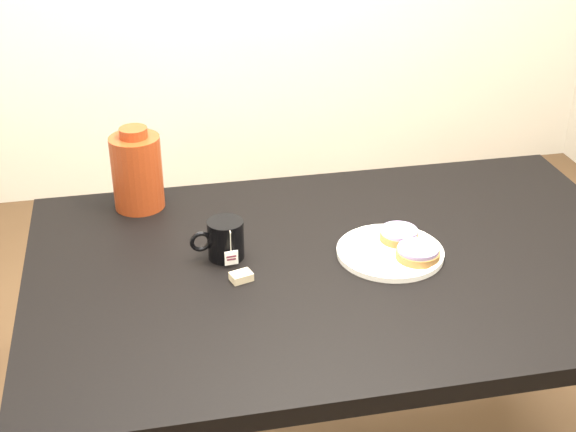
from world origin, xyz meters
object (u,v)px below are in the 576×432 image
at_px(plate, 390,251).
at_px(teabag_pouch, 241,277).
at_px(table, 344,291).
at_px(bagel_package, 137,171).
at_px(bagel_front, 418,253).
at_px(bagel_back, 399,235).
at_px(mug, 225,239).

relative_size(plate, teabag_pouch, 5.33).
distance_m(table, bagel_package, 0.59).
bearing_deg(bagel_front, table, 163.41).
bearing_deg(bagel_back, teabag_pouch, -168.53).
height_order(bagel_front, mug, mug).
distance_m(bagel_front, bagel_package, 0.71).
distance_m(plate, teabag_pouch, 0.35).
distance_m(table, teabag_pouch, 0.26).
relative_size(table, bagel_package, 6.67).
bearing_deg(teabag_pouch, bagel_front, -1.38).
distance_m(bagel_back, mug, 0.40).
distance_m(bagel_back, bagel_front, 0.09).
bearing_deg(bagel_front, mug, 164.77).
relative_size(plate, bagel_front, 1.77).
distance_m(plate, bagel_back, 0.05).
relative_size(table, plate, 5.84).
xyz_separation_m(plate, mug, (-0.36, 0.07, 0.04)).
relative_size(plate, mug, 1.91).
bearing_deg(bagel_front, bagel_package, 145.59).
bearing_deg(bagel_back, table, -163.33).
xyz_separation_m(plate, bagel_front, (0.05, -0.05, 0.02)).
bearing_deg(table, mug, 165.57).
bearing_deg(plate, bagel_back, 50.10).
xyz_separation_m(bagel_front, mug, (-0.41, 0.11, 0.02)).
bearing_deg(table, bagel_package, 140.69).
relative_size(bagel_back, mug, 0.94).
height_order(table, plate, plate).
bearing_deg(bagel_back, mug, 176.25).
relative_size(table, bagel_back, 11.79).
bearing_deg(bagel_package, bagel_front, -34.41).
height_order(plate, mug, mug).
xyz_separation_m(table, bagel_back, (0.14, 0.04, 0.11)).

